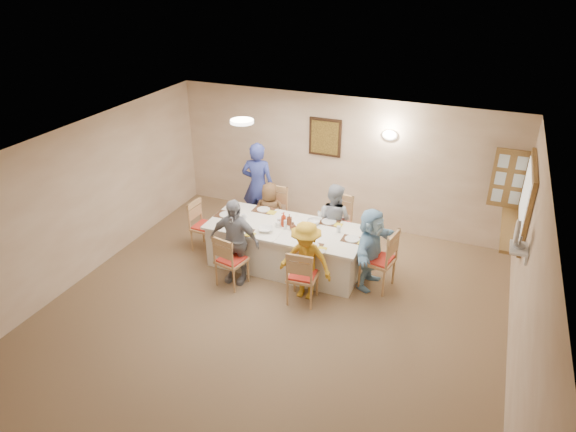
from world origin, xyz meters
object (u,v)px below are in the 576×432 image
at_px(chair_back_right, 335,225).
at_px(diner_back_left, 270,213).
at_px(dining_table, 286,247).
at_px(condiment_ketchup, 284,219).
at_px(desk_fan, 519,238).
at_px(diner_front_right, 306,261).
at_px(serving_hatch, 527,200).
at_px(chair_back_left, 273,214).
at_px(chair_right_end, 378,259).
at_px(chair_front_right, 303,275).
at_px(chair_front_left, 232,259).
at_px(diner_back_right, 333,220).
at_px(diner_front_left, 234,241).
at_px(caregiver, 258,186).
at_px(chair_left_end, 205,226).
at_px(diner_right_end, 370,248).

height_order(chair_back_right, diner_back_left, diner_back_left).
bearing_deg(dining_table, condiment_ketchup, 169.23).
distance_m(desk_fan, diner_front_right, 2.95).
bearing_deg(serving_hatch, chair_back_left, -179.36).
xyz_separation_m(chair_back_right, condiment_ketchup, (-0.65, -0.79, 0.37)).
height_order(chair_right_end, condiment_ketchup, chair_right_end).
relative_size(chair_back_left, chair_front_right, 1.07).
relative_size(chair_back_left, chair_front_left, 1.09).
bearing_deg(diner_back_right, diner_front_left, 59.66).
xyz_separation_m(chair_back_left, chair_front_right, (1.20, -1.60, -0.03)).
relative_size(diner_back_right, diner_front_right, 1.04).
relative_size(serving_hatch, caregiver, 0.88).
bearing_deg(chair_front_left, diner_back_left, -78.57).
bearing_deg(chair_left_end, chair_right_end, -87.21).
height_order(chair_front_left, diner_front_left, diner_front_left).
distance_m(chair_back_right, chair_left_end, 2.29).
relative_size(desk_fan, condiment_ketchup, 1.20).
bearing_deg(chair_right_end, chair_front_right, -39.52).
bearing_deg(chair_left_end, chair_front_left, -127.31).
xyz_separation_m(chair_front_right, diner_back_left, (-1.20, 1.48, 0.11)).
xyz_separation_m(dining_table, diner_front_right, (0.60, -0.68, 0.26)).
bearing_deg(caregiver, chair_left_end, 57.91).
xyz_separation_m(serving_hatch, condiment_ketchup, (-3.55, -0.84, -0.62)).
bearing_deg(chair_front_left, chair_left_end, -28.67).
distance_m(chair_right_end, caregiver, 2.86).
relative_size(serving_hatch, dining_table, 0.58).
bearing_deg(chair_back_left, condiment_ketchup, -55.00).
relative_size(chair_left_end, diner_front_left, 0.64).
bearing_deg(chair_left_end, diner_right_end, -87.21).
relative_size(diner_front_left, diner_right_end, 1.07).
xyz_separation_m(desk_fan, dining_table, (-3.40, 0.50, -1.17)).
distance_m(chair_left_end, chair_right_end, 3.10).
bearing_deg(chair_back_right, chair_back_left, -172.71).
bearing_deg(chair_front_right, caregiver, -54.57).
relative_size(serving_hatch, chair_left_end, 1.64).
bearing_deg(desk_fan, diner_right_end, 165.69).
distance_m(serving_hatch, condiment_ketchup, 3.70).
height_order(desk_fan, chair_front_right, desk_fan).
distance_m(desk_fan, chair_back_left, 4.33).
relative_size(chair_left_end, diner_back_left, 0.79).
distance_m(chair_back_right, condiment_ketchup, 1.09).
height_order(diner_front_right, condiment_ketchup, diner_front_right).
bearing_deg(chair_front_left, chair_back_right, -115.44).
relative_size(chair_back_right, chair_right_end, 1.01).
bearing_deg(diner_back_left, dining_table, 120.14).
xyz_separation_m(chair_right_end, diner_back_right, (-0.95, 0.68, 0.16)).
distance_m(dining_table, chair_front_left, 1.00).
bearing_deg(chair_right_end, diner_front_left, -62.07).
relative_size(chair_front_left, chair_left_end, 0.99).
relative_size(dining_table, chair_front_right, 2.80).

